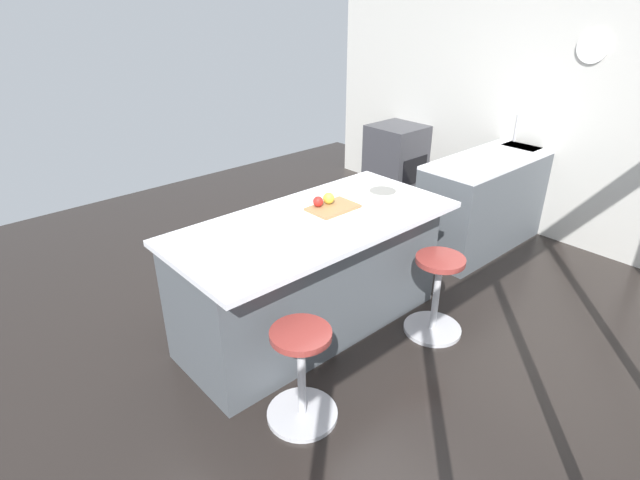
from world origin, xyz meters
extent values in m
plane|color=black|center=(0.00, 0.00, 0.00)|extent=(7.31, 7.31, 0.00)
cube|color=beige|center=(-2.81, 0.00, 1.35)|extent=(0.12, 5.10, 2.70)
cylinder|color=white|center=(-2.74, 0.59, 1.91)|extent=(0.03, 0.28, 0.28)
cube|color=#4C5156|center=(-2.46, 0.15, 0.45)|extent=(2.29, 0.60, 0.90)
cube|color=silver|center=(-2.46, 0.15, 0.91)|extent=(2.29, 0.60, 0.03)
cube|color=#38383D|center=(-2.75, 0.15, 0.87)|extent=(0.44, 0.36, 0.12)
cylinder|color=#B7B7BC|center=(-2.75, 0.00, 1.07)|extent=(0.02, 0.02, 0.28)
cube|color=#38383D|center=(-2.46, -1.35, 0.45)|extent=(0.60, 0.60, 0.90)
cube|color=black|center=(-2.46, -1.04, 0.40)|extent=(0.44, 0.01, 0.32)
cube|color=#4C5156|center=(0.16, 0.07, 0.44)|extent=(2.02, 0.78, 0.89)
cube|color=silver|center=(0.16, 0.12, 0.91)|extent=(2.08, 0.98, 0.04)
cylinder|color=#B7B7BC|center=(-0.49, 0.74, 0.01)|extent=(0.44, 0.44, 0.03)
cylinder|color=#B7B7BC|center=(-0.49, 0.74, 0.31)|extent=(0.05, 0.05, 0.58)
cylinder|color=maroon|center=(-0.49, 0.74, 0.62)|extent=(0.36, 0.36, 0.04)
cylinder|color=#B7B7BC|center=(0.82, 0.74, 0.01)|extent=(0.44, 0.44, 0.03)
cylinder|color=#B7B7BC|center=(0.82, 0.74, 0.31)|extent=(0.05, 0.05, 0.58)
cylinder|color=maroon|center=(0.82, 0.74, 0.62)|extent=(0.36, 0.36, 0.04)
cube|color=olive|center=(-0.06, 0.06, 0.94)|extent=(0.36, 0.24, 0.02)
sphere|color=red|center=(0.02, -0.01, 0.99)|extent=(0.08, 0.08, 0.08)
sphere|color=gold|center=(-0.08, 0.00, 0.99)|extent=(0.09, 0.09, 0.09)
cylinder|color=silver|center=(-0.47, 0.18, 0.96)|extent=(0.25, 0.25, 0.07)
cylinder|color=slate|center=(-0.47, 0.18, 0.98)|extent=(0.20, 0.20, 0.05)
camera|label=1|loc=(2.28, 2.54, 2.37)|focal=28.28mm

